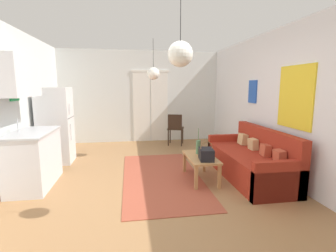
{
  "coord_description": "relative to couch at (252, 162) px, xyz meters",
  "views": [
    {
      "loc": [
        -0.33,
        -3.47,
        1.61
      ],
      "look_at": [
        0.35,
        0.88,
        0.9
      ],
      "focal_mm": 26.6,
      "sensor_mm": 36.0,
      "label": 1
    }
  ],
  "objects": [
    {
      "name": "ground_plane",
      "position": [
        -1.8,
        -0.51,
        -0.34
      ],
      "size": [
        5.12,
        8.18,
        0.1
      ],
      "primitive_type": "cube",
      "color": "#996D44"
    },
    {
      "name": "wall_back",
      "position": [
        -1.79,
        3.33,
        1.01
      ],
      "size": [
        4.72,
        0.13,
        2.62
      ],
      "color": "silver",
      "rests_on": "ground_plane"
    },
    {
      "name": "wall_right",
      "position": [
        0.51,
        -0.5,
        1.03
      ],
      "size": [
        0.12,
        7.78,
        2.62
      ],
      "color": "silver",
      "rests_on": "ground_plane"
    },
    {
      "name": "area_rug",
      "position": [
        -1.59,
        0.24,
        -0.28
      ],
      "size": [
        1.34,
        2.82,
        0.01
      ],
      "primitive_type": "cube",
      "color": "#9E4733",
      "rests_on": "ground_plane"
    },
    {
      "name": "couch",
      "position": [
        0.0,
        0.0,
        0.0
      ],
      "size": [
        0.82,
        2.01,
        0.87
      ],
      "color": "maroon",
      "rests_on": "ground_plane"
    },
    {
      "name": "coffee_table",
      "position": [
        -0.94,
        0.02,
        0.07
      ],
      "size": [
        0.46,
        0.9,
        0.42
      ],
      "color": "#B27F4C",
      "rests_on": "ground_plane"
    },
    {
      "name": "bamboo_vase",
      "position": [
        -0.94,
        0.17,
        0.26
      ],
      "size": [
        0.08,
        0.08,
        0.46
      ],
      "color": "#47704C",
      "rests_on": "coffee_table"
    },
    {
      "name": "handbag",
      "position": [
        -0.92,
        -0.21,
        0.23
      ],
      "size": [
        0.26,
        0.34,
        0.31
      ],
      "color": "black",
      "rests_on": "coffee_table"
    },
    {
      "name": "refrigerator",
      "position": [
        -3.67,
        1.48,
        0.51
      ],
      "size": [
        0.66,
        0.61,
        1.59
      ],
      "color": "white",
      "rests_on": "ground_plane"
    },
    {
      "name": "kitchen_counter",
      "position": [
        -3.71,
        0.19,
        0.51
      ],
      "size": [
        0.59,
        1.14,
        2.07
      ],
      "color": "silver",
      "rests_on": "ground_plane"
    },
    {
      "name": "accent_chair",
      "position": [
        -0.9,
        2.6,
        0.21
      ],
      "size": [
        0.52,
        0.51,
        0.86
      ],
      "rotation": [
        0.0,
        0.0,
        2.83
      ],
      "color": "black",
      "rests_on": "ground_plane"
    },
    {
      "name": "pendant_lamp_near",
      "position": [
        -1.57,
        -1.23,
        1.67
      ],
      "size": [
        0.28,
        0.28,
        0.8
      ],
      "color": "black"
    },
    {
      "name": "pendant_lamp_far",
      "position": [
        -1.6,
        1.53,
        1.6
      ],
      "size": [
        0.27,
        0.27,
        0.87
      ],
      "color": "black"
    }
  ]
}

